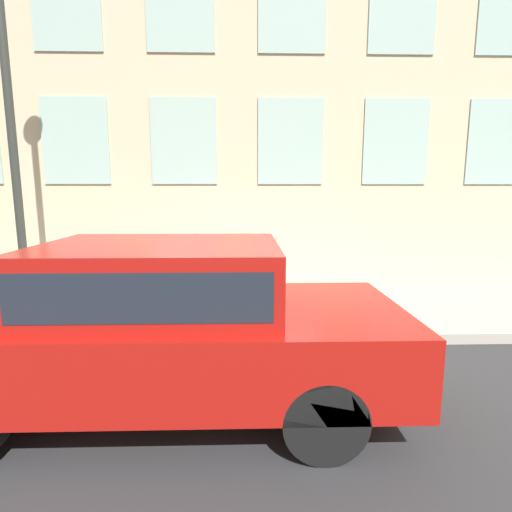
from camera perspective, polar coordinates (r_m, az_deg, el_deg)
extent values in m
plane|color=#2D2D30|center=(5.56, -3.01, -12.84)|extent=(80.00, 80.00, 0.00)
cube|color=#A8A093|center=(6.84, -2.73, -7.88)|extent=(2.78, 60.00, 0.15)
cube|color=#9EBCB2|center=(9.38, 31.42, 13.69)|extent=(0.03, 1.25, 1.61)
cube|color=#9EBCB2|center=(8.48, 19.32, 15.12)|extent=(0.03, 1.25, 1.61)
cube|color=#9EBCB2|center=(8.01, 4.94, 15.97)|extent=(0.03, 1.25, 1.61)
cube|color=#9EBCB2|center=(8.04, -10.29, 15.82)|extent=(0.03, 1.25, 1.61)
cube|color=#9EBCB2|center=(8.58, -24.39, 14.74)|extent=(0.03, 1.25, 1.61)
cube|color=#9EBCB2|center=(9.91, 32.73, 27.53)|extent=(0.03, 1.25, 1.61)
cube|color=#9EBCB2|center=(9.06, 20.25, 30.31)|extent=(0.03, 1.25, 1.61)
cube|color=#9EBCB2|center=(8.62, 5.20, 31.96)|extent=(0.03, 1.25, 1.61)
cube|color=#9EBCB2|center=(8.65, -10.83, 31.75)|extent=(0.03, 1.25, 1.61)
cube|color=#9EBCB2|center=(9.16, -25.54, 29.76)|extent=(0.03, 1.25, 1.61)
cylinder|color=gray|center=(5.97, -2.11, -9.51)|extent=(0.31, 0.31, 0.04)
cylinder|color=gray|center=(5.87, -2.13, -6.24)|extent=(0.23, 0.23, 0.75)
sphere|color=slate|center=(5.78, -2.15, -2.67)|extent=(0.24, 0.24, 0.24)
cylinder|color=black|center=(5.77, -2.15, -1.97)|extent=(0.08, 0.08, 0.10)
cylinder|color=gray|center=(5.85, -0.51, -5.39)|extent=(0.09, 0.10, 0.09)
cylinder|color=gray|center=(5.85, -3.75, -5.40)|extent=(0.09, 0.10, 0.09)
cylinder|color=#998466|center=(6.12, 2.06, -6.08)|extent=(0.09, 0.09, 0.64)
cylinder|color=#998466|center=(6.25, 1.98, -5.76)|extent=(0.09, 0.09, 0.64)
cube|color=#268C4C|center=(6.06, 2.05, -0.78)|extent=(0.17, 0.12, 0.48)
cylinder|color=#268C4C|center=(5.94, 2.12, -0.88)|extent=(0.08, 0.08, 0.46)
cylinder|color=#268C4C|center=(6.18, 1.97, -0.47)|extent=(0.08, 0.08, 0.46)
sphere|color=tan|center=(6.01, 2.07, 2.49)|extent=(0.21, 0.21, 0.21)
cylinder|color=black|center=(5.28, -26.32, -11.10)|extent=(0.24, 0.68, 0.68)
cylinder|color=black|center=(3.40, 9.73, -21.92)|extent=(0.24, 0.68, 0.68)
cylinder|color=black|center=(4.85, 5.90, -11.95)|extent=(0.24, 0.68, 0.68)
cube|color=#A5140F|center=(4.01, -13.00, -11.66)|extent=(1.88, 4.49, 0.68)
cube|color=#A5140F|center=(3.83, -13.35, -2.68)|extent=(1.65, 2.16, 0.60)
cube|color=#1E232D|center=(3.83, -13.35, -2.68)|extent=(1.66, 1.98, 0.39)
cylinder|color=#2D332D|center=(7.09, -29.68, -7.37)|extent=(0.26, 0.26, 0.12)
cylinder|color=#2D332D|center=(6.87, -31.39, 13.18)|extent=(0.12, 0.12, 5.14)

